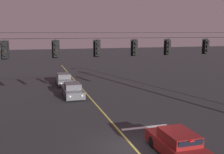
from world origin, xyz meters
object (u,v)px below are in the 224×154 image
object	(u,v)px
car_waiting_near_lane	(178,145)
car_oncoming_trailing	(64,80)
traffic_light_leftmost	(5,50)
traffic_light_far_right	(206,47)
traffic_light_left_inner	(56,49)
traffic_light_centre	(97,48)
traffic_light_rightmost	(168,47)
car_oncoming_lead	(73,90)
traffic_light_right_inner	(135,48)

from	to	relation	value
car_waiting_near_lane	car_oncoming_trailing	distance (m)	21.54
traffic_light_leftmost	traffic_light_far_right	world-z (taller)	same
traffic_light_left_inner	traffic_light_centre	bearing A→B (deg)	0.00
traffic_light_left_inner	car_oncoming_trailing	distance (m)	17.02
traffic_light_rightmost	car_oncoming_trailing	xyz separation A→B (m)	(-5.50, 16.19, -4.79)
car_oncoming_lead	car_oncoming_trailing	size ratio (longest dim) A/B	1.00
traffic_light_leftmost	traffic_light_rightmost	world-z (taller)	same
traffic_light_leftmost	traffic_light_left_inner	xyz separation A→B (m)	(2.94, 0.00, 0.00)
traffic_light_far_right	car_waiting_near_lane	size ratio (longest dim) A/B	0.28
traffic_light_left_inner	car_oncoming_lead	world-z (taller)	traffic_light_left_inner
traffic_light_leftmost	traffic_light_right_inner	size ratio (longest dim) A/B	1.00
traffic_light_right_inner	car_oncoming_lead	bearing A→B (deg)	106.74
traffic_light_leftmost	car_oncoming_trailing	bearing A→B (deg)	72.49
traffic_light_right_inner	car_oncoming_trailing	size ratio (longest dim) A/B	0.28
traffic_light_right_inner	car_oncoming_lead	xyz separation A→B (m)	(-2.89, 9.62, -4.79)
traffic_light_far_right	car_oncoming_trailing	xyz separation A→B (m)	(-8.59, 16.19, -4.79)
traffic_light_centre	traffic_light_rightmost	distance (m)	5.04
traffic_light_leftmost	traffic_light_far_right	distance (m)	13.69
traffic_light_right_inner	traffic_light_far_right	size ratio (longest dim) A/B	1.00
traffic_light_left_inner	traffic_light_rightmost	bearing A→B (deg)	0.00
traffic_light_centre	car_waiting_near_lane	distance (m)	7.62
traffic_light_rightmost	car_waiting_near_lane	bearing A→B (deg)	-111.10
traffic_light_right_inner	traffic_light_rightmost	size ratio (longest dim) A/B	1.00
traffic_light_left_inner	car_oncoming_lead	distance (m)	10.99
traffic_light_rightmost	traffic_light_far_right	bearing A→B (deg)	0.00
car_oncoming_lead	traffic_light_centre	bearing A→B (deg)	-88.11
traffic_light_right_inner	traffic_light_far_right	bearing A→B (deg)	0.00
car_oncoming_trailing	car_waiting_near_lane	bearing A→B (deg)	-80.53
traffic_light_centre	traffic_light_right_inner	xyz separation A→B (m)	(2.58, 0.00, 0.00)
traffic_light_far_right	traffic_light_right_inner	bearing A→B (deg)	180.00
traffic_light_far_right	car_oncoming_lead	bearing A→B (deg)	131.29
traffic_light_centre	car_oncoming_lead	bearing A→B (deg)	91.89
car_oncoming_lead	traffic_light_left_inner	bearing A→B (deg)	-103.48
car_waiting_near_lane	car_oncoming_trailing	size ratio (longest dim) A/B	0.98
traffic_light_leftmost	traffic_light_left_inner	bearing A→B (deg)	0.00
traffic_light_leftmost	car_oncoming_lead	size ratio (longest dim) A/B	0.28
traffic_light_left_inner	traffic_light_far_right	bearing A→B (deg)	0.00
traffic_light_centre	traffic_light_right_inner	bearing A→B (deg)	0.00
traffic_light_leftmost	traffic_light_centre	distance (m)	5.57
traffic_light_left_inner	traffic_light_rightmost	xyz separation A→B (m)	(7.66, 0.00, 0.00)
traffic_light_leftmost	car_oncoming_lead	distance (m)	11.96
traffic_light_left_inner	car_oncoming_lead	size ratio (longest dim) A/B	0.28
traffic_light_right_inner	car_oncoming_lead	size ratio (longest dim) A/B	0.28
traffic_light_far_right	car_oncoming_trailing	distance (m)	18.94
traffic_light_far_right	traffic_light_rightmost	bearing A→B (deg)	180.00
traffic_light_rightmost	car_waiting_near_lane	distance (m)	7.24
traffic_light_far_right	traffic_light_leftmost	bearing A→B (deg)	180.00
traffic_light_right_inner	car_oncoming_trailing	distance (m)	17.15
traffic_light_rightmost	car_oncoming_trailing	bearing A→B (deg)	108.76
traffic_light_right_inner	traffic_light_rightmost	world-z (taller)	same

